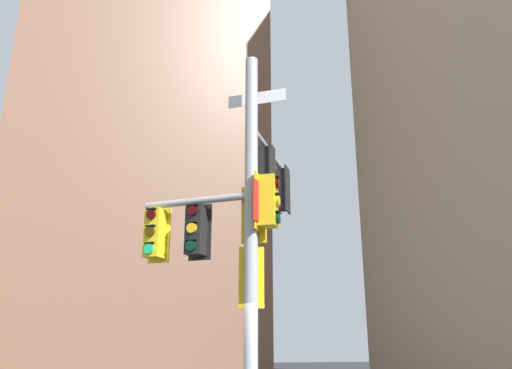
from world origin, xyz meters
name	(u,v)px	position (x,y,z in m)	size (l,w,h in m)	color
building_mid_block	(142,64)	(-0.27, 24.43, 21.32)	(14.46, 14.46, 42.64)	brown
signal_pole_assembly	(243,222)	(0.00, 0.50, 4.15)	(3.57, 2.67, 7.56)	#9EA0A3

